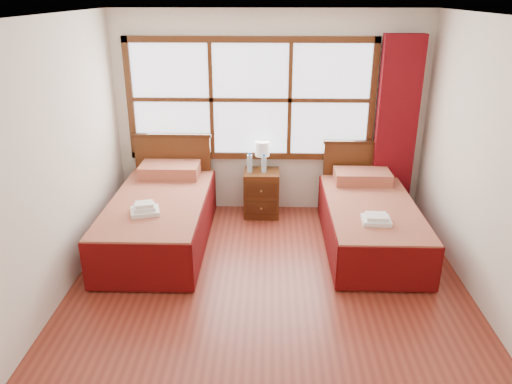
{
  "coord_description": "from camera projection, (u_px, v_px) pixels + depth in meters",
  "views": [
    {
      "loc": [
        -0.0,
        -4.1,
        2.79
      ],
      "look_at": [
        -0.14,
        0.7,
        0.84
      ],
      "focal_mm": 35.0,
      "sensor_mm": 36.0,
      "label": 1
    }
  ],
  "objects": [
    {
      "name": "floor",
      "position": [
        268.0,
        299.0,
        4.85
      ],
      "size": [
        4.5,
        4.5,
        0.0
      ],
      "primitive_type": "plane",
      "color": "maroon",
      "rests_on": "ground"
    },
    {
      "name": "ceiling",
      "position": [
        271.0,
        17.0,
        3.87
      ],
      "size": [
        4.5,
        4.5,
        0.0
      ],
      "primitive_type": "plane",
      "rotation": [
        3.14,
        0.0,
        0.0
      ],
      "color": "white",
      "rests_on": "wall_back"
    },
    {
      "name": "wall_back",
      "position": [
        270.0,
        115.0,
        6.45
      ],
      "size": [
        4.0,
        0.0,
        4.0
      ],
      "primitive_type": "plane",
      "rotation": [
        1.57,
        0.0,
        0.0
      ],
      "color": "silver",
      "rests_on": "floor"
    },
    {
      "name": "wall_left",
      "position": [
        44.0,
        172.0,
        4.41
      ],
      "size": [
        0.0,
        4.5,
        4.5
      ],
      "primitive_type": "plane",
      "rotation": [
        1.57,
        0.0,
        1.57
      ],
      "color": "silver",
      "rests_on": "floor"
    },
    {
      "name": "wall_right",
      "position": [
        501.0,
        176.0,
        4.31
      ],
      "size": [
        0.0,
        4.5,
        4.5
      ],
      "primitive_type": "plane",
      "rotation": [
        1.57,
        0.0,
        -1.57
      ],
      "color": "silver",
      "rests_on": "floor"
    },
    {
      "name": "window",
      "position": [
        250.0,
        100.0,
        6.34
      ],
      "size": [
        3.16,
        0.06,
        1.56
      ],
      "color": "white",
      "rests_on": "wall_back"
    },
    {
      "name": "curtain",
      "position": [
        396.0,
        128.0,
        6.32
      ],
      "size": [
        0.5,
        0.16,
        2.3
      ],
      "primitive_type": "cube",
      "color": "maroon",
      "rests_on": "wall_back"
    },
    {
      "name": "bed_left",
      "position": [
        161.0,
        216.0,
        5.87
      ],
      "size": [
        1.09,
        2.12,
        1.07
      ],
      "color": "#371C0B",
      "rests_on": "floor"
    },
    {
      "name": "bed_right",
      "position": [
        369.0,
        220.0,
        5.81
      ],
      "size": [
        1.02,
        2.04,
        0.99
      ],
      "color": "#371C0B",
      "rests_on": "floor"
    },
    {
      "name": "nightstand",
      "position": [
        262.0,
        193.0,
        6.58
      ],
      "size": [
        0.46,
        0.45,
        0.61
      ],
      "color": "#4C2610",
      "rests_on": "floor"
    },
    {
      "name": "towels_left",
      "position": [
        145.0,
        209.0,
        5.33
      ],
      "size": [
        0.36,
        0.33,
        0.13
      ],
      "rotation": [
        0.0,
        0.0,
        0.28
      ],
      "color": "white",
      "rests_on": "bed_left"
    },
    {
      "name": "towels_right",
      "position": [
        376.0,
        219.0,
        5.22
      ],
      "size": [
        0.3,
        0.27,
        0.09
      ],
      "rotation": [
        0.0,
        0.0,
        -0.04
      ],
      "color": "white",
      "rests_on": "bed_right"
    },
    {
      "name": "lamp",
      "position": [
        262.0,
        150.0,
        6.48
      ],
      "size": [
        0.19,
        0.19,
        0.37
      ],
      "color": "#B9913B",
      "rests_on": "nightstand"
    },
    {
      "name": "bottle_near",
      "position": [
        250.0,
        163.0,
        6.42
      ],
      "size": [
        0.07,
        0.07,
        0.26
      ],
      "color": "#AAC8DB",
      "rests_on": "nightstand"
    },
    {
      "name": "bottle_far",
      "position": [
        264.0,
        164.0,
        6.42
      ],
      "size": [
        0.06,
        0.06,
        0.24
      ],
      "color": "#AAC8DB",
      "rests_on": "nightstand"
    }
  ]
}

